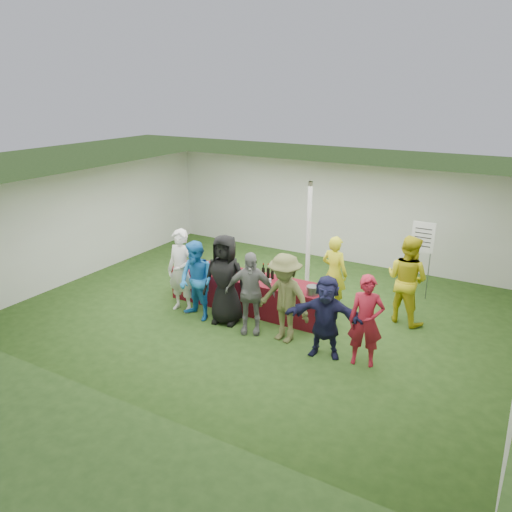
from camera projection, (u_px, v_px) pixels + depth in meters
The scene contains 18 objects.
ground at pixel (263, 310), 10.94m from camera, with size 60.00×60.00×0.00m, color #284719.
tent at pixel (308, 241), 11.25m from camera, with size 10.00×10.00×10.00m.
serving_table at pixel (248, 292), 10.93m from camera, with size 3.60×0.80×0.75m, color maroon.
wine_bottles at pixel (274, 274), 10.60m from camera, with size 0.60×0.11×0.32m.
wine_glasses at pixel (231, 273), 10.68m from camera, with size 2.67×0.12×0.16m.
water_bottle at pixel (249, 270), 10.85m from camera, with size 0.07×0.07×0.23m.
bar_towel at pixel (314, 288), 10.12m from camera, with size 0.25×0.18×0.03m, color white.
dump_bucket at pixel (312, 290), 9.83m from camera, with size 0.24×0.24×0.18m, color slate.
wine_list_sign at pixel (422, 243), 11.19m from camera, with size 0.50×0.03×1.80m.
staff_pourer at pixel (334, 273), 10.75m from camera, with size 0.61×0.40×1.67m, color gold.
staff_back at pixel (407, 279), 10.14m from camera, with size 0.90×0.70×1.86m, color gold.
customer_0 at pixel (181, 271), 10.65m from camera, with size 0.67×0.44×1.83m, color silver.
customer_1 at pixel (196, 281), 10.30m from camera, with size 0.82×0.64×1.68m, color blue.
customer_2 at pixel (225, 279), 10.11m from camera, with size 0.92×0.60×1.88m, color black.
customer_3 at pixel (250, 293), 9.72m from camera, with size 0.98×0.41×1.68m, color slate.
customer_4 at pixel (284, 298), 9.38m from camera, with size 1.13×0.65×1.75m, color brown.
customer_5 at pixel (326, 317), 8.88m from camera, with size 1.43×0.45×1.54m, color #18193B.
customer_6 at pixel (366, 321), 8.58m from camera, with size 0.60×0.40×1.66m, color maroon.
Camera 1 is at (4.85, -8.70, 4.68)m, focal length 35.00 mm.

